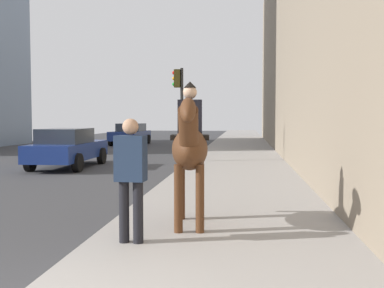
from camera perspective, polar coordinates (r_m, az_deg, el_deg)
name	(u,v)px	position (r m, az deg, el deg)	size (l,w,h in m)	color
mounted_horse_near	(190,146)	(7.09, -0.28, -0.31)	(2.15, 0.69, 2.28)	#4C2B16
pedestrian_greeting	(131,172)	(6.25, -7.66, -3.46)	(0.29, 0.42, 1.70)	black
car_near_lane	(68,147)	(17.27, -15.28, -0.41)	(4.45, 1.94, 1.44)	navy
car_mid_lane	(130,134)	(31.29, -7.71, 1.29)	(4.26, 2.20, 1.44)	navy
traffic_light_near_curb	(180,100)	(17.89, -1.57, 5.53)	(0.20, 0.44, 3.76)	black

